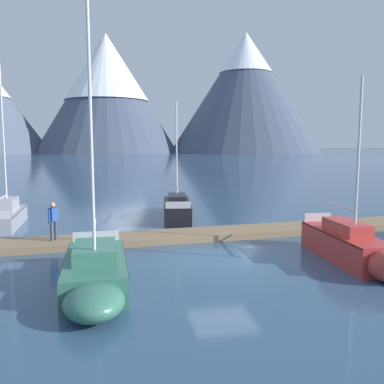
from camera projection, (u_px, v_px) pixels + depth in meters
name	position (u px, v px, depth m)	size (l,w,h in m)	color
ground_plane	(223.00, 260.00, 15.94)	(700.00, 700.00, 0.00)	#2D4C6B
mountain_central_massif	(107.00, 90.00, 184.58)	(64.62, 64.62, 53.57)	#424C60
mountain_shoulder_ridge	(245.00, 92.00, 191.46)	(71.50, 71.50, 55.65)	#424C60
dock	(200.00, 235.00, 19.81)	(24.85, 3.88, 0.30)	#846B4C
sailboat_nearest_berth	(8.00, 214.00, 22.72)	(1.61, 5.92, 8.87)	#93939E
sailboat_second_berth	(95.00, 273.00, 12.63)	(1.99, 6.06, 8.84)	#336B56
sailboat_mid_dock_port	(177.00, 207.00, 25.06)	(2.32, 6.61, 7.07)	black
sailboat_mid_dock_starboard	(349.00, 245.00, 15.61)	(1.66, 5.74, 6.98)	#B2332D
person_on_dock	(53.00, 219.00, 17.90)	(0.39, 0.50, 1.69)	#384256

